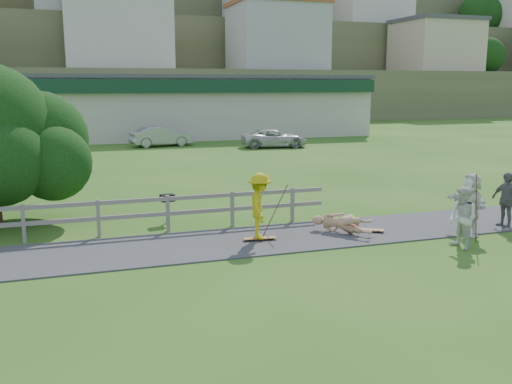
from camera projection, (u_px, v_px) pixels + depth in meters
ground at (268, 256)px, 14.61m from camera, size 260.00×260.00×0.00m
path at (250, 240)px, 16.00m from camera, size 34.00×3.00×0.04m
fence at (76, 214)px, 16.10m from camera, size 15.05×0.10×1.10m
strip_mall at (173, 106)px, 47.93m from camera, size 32.50×10.75×5.10m
hillside at (87, 24)px, 96.98m from camera, size 220.00×67.00×47.50m
skater_rider at (260, 209)px, 15.79m from camera, size 1.01×1.34×1.84m
skater_fallen at (341, 223)px, 16.68m from camera, size 1.67×1.47×0.66m
spectator_a at (462, 218)px, 15.12m from camera, size 0.67×0.84×1.67m
spectator_b at (506, 200)px, 17.44m from camera, size 0.56×1.05×1.71m
spectator_d at (470, 204)px, 16.48m from camera, size 0.69×1.75×1.84m
car_silver at (161, 136)px, 40.41m from camera, size 4.53×2.13×1.43m
car_white at (274, 138)px, 39.75m from camera, size 4.78×2.66×1.26m
bbq at (168, 208)px, 18.09m from camera, size 0.46×0.38×0.91m
longboard_rider at (260, 240)px, 15.96m from camera, size 0.95×0.33×0.10m
longboard_fallen at (367, 231)px, 16.89m from camera, size 0.97×0.71×0.11m
helmet at (354, 225)px, 17.23m from camera, size 0.29×0.29×0.29m
pole_rider at (275, 208)px, 16.37m from camera, size 0.03×0.03×1.68m
pole_spec_left at (476, 209)px, 15.63m from camera, size 0.03×0.03×1.96m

